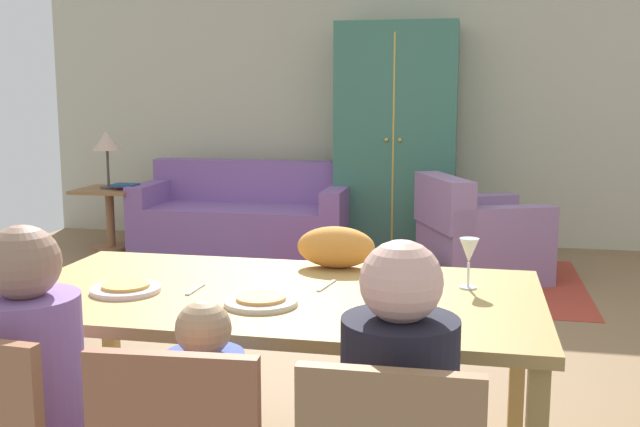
# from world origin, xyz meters

# --- Properties ---
(ground_plane) EXTENTS (7.10, 6.05, 0.02)m
(ground_plane) POSITION_xyz_m (0.00, 0.43, -0.01)
(ground_plane) COLOR olive
(back_wall) EXTENTS (7.10, 0.10, 2.70)m
(back_wall) POSITION_xyz_m (0.00, 3.50, 1.35)
(back_wall) COLOR #BAB89E
(back_wall) RESTS_ON ground_plane
(dining_table) EXTENTS (1.90, 1.01, 0.76)m
(dining_table) POSITION_xyz_m (0.13, -1.33, 0.69)
(dining_table) COLOR #AE8B4A
(dining_table) RESTS_ON ground_plane
(plate_near_man) EXTENTS (0.25, 0.25, 0.02)m
(plate_near_man) POSITION_xyz_m (-0.39, -1.45, 0.77)
(plate_near_man) COLOR silver
(plate_near_man) RESTS_ON dining_table
(pizza_near_man) EXTENTS (0.17, 0.17, 0.01)m
(pizza_near_man) POSITION_xyz_m (-0.39, -1.45, 0.78)
(pizza_near_man) COLOR gold
(pizza_near_man) RESTS_ON plate_near_man
(plate_near_child) EXTENTS (0.25, 0.25, 0.02)m
(plate_near_child) POSITION_xyz_m (0.13, -1.51, 0.77)
(plate_near_child) COLOR silver
(plate_near_child) RESTS_ON dining_table
(pizza_near_child) EXTENTS (0.17, 0.17, 0.01)m
(pizza_near_child) POSITION_xyz_m (0.13, -1.51, 0.78)
(pizza_near_child) COLOR #E69948
(pizza_near_child) RESTS_ON plate_near_child
(wine_glass) EXTENTS (0.07, 0.07, 0.19)m
(wine_glass) POSITION_xyz_m (0.82, -1.15, 0.89)
(wine_glass) COLOR silver
(wine_glass) RESTS_ON dining_table
(fork) EXTENTS (0.02, 0.15, 0.01)m
(fork) POSITION_xyz_m (-0.15, -1.38, 0.76)
(fork) COLOR silver
(fork) RESTS_ON dining_table
(knife) EXTENTS (0.04, 0.17, 0.01)m
(knife) POSITION_xyz_m (0.30, -1.23, 0.76)
(knife) COLOR silver
(knife) RESTS_ON dining_table
(person_man) EXTENTS (0.30, 0.41, 1.11)m
(person_man) POSITION_xyz_m (-0.39, -2.02, 0.51)
(person_man) COLOR #2C2B50
(person_man) RESTS_ON ground_plane
(cat) EXTENTS (0.32, 0.16, 0.17)m
(cat) POSITION_xyz_m (0.28, -0.92, 0.84)
(cat) COLOR orange
(cat) RESTS_ON dining_table
(area_rug) EXTENTS (2.60, 1.80, 0.01)m
(area_rug) POSITION_xyz_m (0.39, 1.94, 0.00)
(area_rug) COLOR #9E3626
(area_rug) RESTS_ON ground_plane
(couch) EXTENTS (1.99, 0.86, 0.82)m
(couch) POSITION_xyz_m (-1.28, 2.80, 0.30)
(couch) COLOR #815A9F
(couch) RESTS_ON ground_plane
(armchair) EXTENTS (1.12, 1.12, 0.82)m
(armchair) POSITION_xyz_m (0.87, 2.12, 0.32)
(armchair) COLOR gray
(armchair) RESTS_ON ground_plane
(armoire) EXTENTS (1.10, 0.59, 2.10)m
(armoire) POSITION_xyz_m (0.11, 3.11, 1.05)
(armoire) COLOR #346B58
(armoire) RESTS_ON ground_plane
(side_table) EXTENTS (0.56, 0.56, 0.58)m
(side_table) POSITION_xyz_m (-2.52, 2.54, 0.38)
(side_table) COLOR #8D623D
(side_table) RESTS_ON ground_plane
(table_lamp) EXTENTS (0.26, 0.26, 0.54)m
(table_lamp) POSITION_xyz_m (-2.52, 2.54, 1.01)
(table_lamp) COLOR #483C38
(table_lamp) RESTS_ON side_table
(book_lower) EXTENTS (0.22, 0.16, 0.03)m
(book_lower) POSITION_xyz_m (-2.33, 2.56, 0.59)
(book_lower) COLOR maroon
(book_lower) RESTS_ON side_table
(book_upper) EXTENTS (0.22, 0.16, 0.03)m
(book_upper) POSITION_xyz_m (-2.32, 2.49, 0.62)
(book_upper) COLOR navy
(book_upper) RESTS_ON book_lower
(handbag) EXTENTS (0.32, 0.16, 0.26)m
(handbag) POSITION_xyz_m (0.37, 1.64, 0.13)
(handbag) COLOR black
(handbag) RESTS_ON ground_plane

